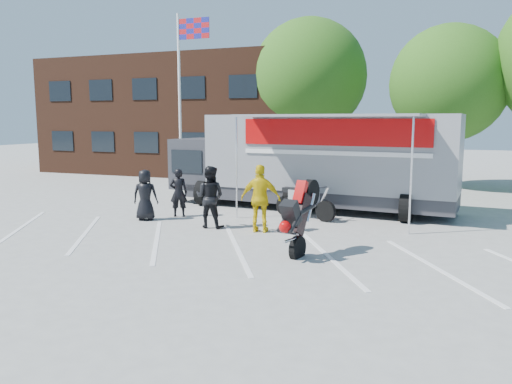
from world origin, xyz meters
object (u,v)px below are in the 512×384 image
Objects in this scene: spectator_hivis at (261,199)px; tree_mid at (449,84)px; stunt_bike_rider at (309,252)px; parked_motorcycle at (305,219)px; flagpole at (184,80)px; spectator_leather_c at (210,197)px; spectator_leather_b at (179,193)px; tree_left at (309,77)px; transporter_truck at (314,209)px; spectator_leather_a at (145,195)px.

tree_mid is at bearing -121.55° from spectator_hivis.
tree_mid is 14.87m from stunt_bike_rider.
stunt_bike_rider reaches higher than parked_motorcycle.
flagpole reaches higher than spectator_leather_c.
tree_left is at bearing -117.25° from spectator_leather_b.
parked_motorcycle is (0.16, -1.92, 0.00)m from transporter_truck.
spectator_hivis is at bearing -80.83° from tree_left.
tree_mid is 15.36m from spectator_leather_a.
transporter_truck is 4.47m from spectator_hivis.
spectator_leather_c reaches higher than transporter_truck.
stunt_bike_rider is 2.73m from spectator_hivis.
tree_left is 4.58× the size of spectator_leather_c.
flagpole reaches higher than tree_mid.
stunt_bike_rider is at bearing -144.44° from parked_motorcycle.
stunt_bike_rider is at bearing 151.40° from spectator_leather_c.
tree_left is (4.24, 6.00, 0.51)m from flagpole.
spectator_leather_b is (-8.33, -10.78, -4.12)m from tree_mid.
flagpole is 4.80× the size of spectator_leather_a.
flagpole is at bearing -90.33° from spectator_leather_a.
tree_left is at bearing 111.38° from transporter_truck.
stunt_bike_rider is (8.26, -8.70, -5.05)m from flagpole.
stunt_bike_rider is 1.02× the size of spectator_hivis.
stunt_bike_rider is 4.08m from spectator_leather_c.
parked_motorcycle is at bearing 118.89° from stunt_bike_rider.
spectator_leather_a is at bearing 31.68° from spectator_leather_b.
transporter_truck is at bearing 23.51° from parked_motorcycle.
parked_motorcycle is at bearing -113.70° from tree_mid.
spectator_hivis reaches higher than spectator_leather_a.
spectator_leather_c is at bearing 153.98° from parked_motorcycle.
transporter_truck is 5.46× the size of spectator_hivis.
spectator_leather_c is at bearing -11.02° from spectator_hivis.
spectator_leather_a is at bearing -9.01° from spectator_leather_c.
spectator_leather_c is (-2.18, -4.28, 0.94)m from transporter_truck.
parked_motorcycle is at bearing 175.01° from spectator_leather_b.
spectator_leather_b is 2.14m from spectator_leather_c.
spectator_leather_b is 0.83× the size of spectator_hivis.
transporter_truck is at bearing -73.24° from tree_left.
tree_mid is 14.23m from spectator_leather_c.
spectator_leather_c is at bearing -56.13° from flagpole.
transporter_truck reaches higher than spectator_leather_a.
spectator_leather_b is 3.66m from spectator_hivis.
stunt_bike_rider is at bearing 143.32° from spectator_leather_a.
transporter_truck is at bearing -106.20° from spectator_hivis.
tree_left is 4.25× the size of stunt_bike_rider.
stunt_bike_rider is at bearing -46.50° from flagpole.
transporter_truck is 4.63× the size of parked_motorcycle.
flagpole is 12.31m from tree_mid.
tree_mid is 4.07× the size of spectator_leather_c.
flagpole reaches higher than parked_motorcycle.
tree_mid is at bearing 64.99° from transporter_truck.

